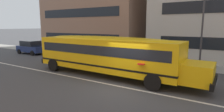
# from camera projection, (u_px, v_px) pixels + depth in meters

# --- Properties ---
(ground_plane) EXTENTS (400.00, 400.00, 0.00)m
(ground_plane) POSITION_uv_depth(u_px,v_px,m) (124.00, 87.00, 10.53)
(ground_plane) COLOR #424244
(sidewalk_far) EXTENTS (120.00, 3.00, 0.01)m
(sidewalk_far) POSITION_uv_depth(u_px,v_px,m) (164.00, 63.00, 17.17)
(sidewalk_far) COLOR gray
(sidewalk_far) RESTS_ON ground_plane
(lane_centreline) EXTENTS (110.00, 0.16, 0.01)m
(lane_centreline) POSITION_uv_depth(u_px,v_px,m) (124.00, 87.00, 10.53)
(lane_centreline) COLOR silver
(lane_centreline) RESTS_ON ground_plane
(school_bus) EXTENTS (12.39, 3.06, 2.76)m
(school_bus) POSITION_uv_depth(u_px,v_px,m) (107.00, 53.00, 12.74)
(school_bus) COLOR yellow
(school_bus) RESTS_ON ground_plane
(parked_car_dark_blue_by_lamppost) EXTENTS (3.91, 1.90, 1.64)m
(parked_car_dark_blue_by_lamppost) POSITION_uv_depth(u_px,v_px,m) (31.00, 47.00, 22.92)
(parked_car_dark_blue_by_lamppost) COLOR navy
(parked_car_dark_blue_by_lamppost) RESTS_ON ground_plane
(street_lamp) EXTENTS (0.44, 0.44, 6.80)m
(street_lamp) POSITION_uv_depth(u_px,v_px,m) (203.00, 15.00, 14.29)
(street_lamp) COLOR #38383D
(street_lamp) RESTS_ON ground_plane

